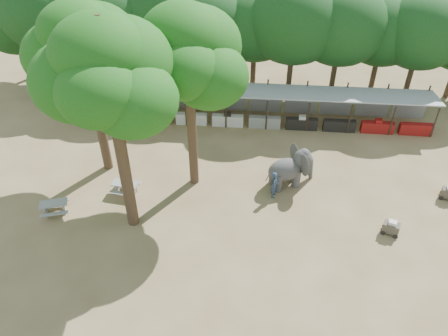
# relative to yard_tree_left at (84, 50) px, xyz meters

# --- Properties ---
(ground) EXTENTS (100.00, 100.00, 0.00)m
(ground) POSITION_rel_yard_tree_left_xyz_m (9.13, -7.19, -8.20)
(ground) COLOR brown
(ground) RESTS_ON ground
(vendor_stalls) EXTENTS (28.00, 2.99, 2.80)m
(vendor_stalls) POSITION_rel_yard_tree_left_xyz_m (9.13, 6.65, -7.02)
(vendor_stalls) COLOR #95969D
(vendor_stalls) RESTS_ON ground
(yard_tree_left) EXTENTS (7.10, 6.90, 11.02)m
(yard_tree_left) POSITION_rel_yard_tree_left_xyz_m (0.00, 0.00, 0.00)
(yard_tree_left) COLOR #332316
(yard_tree_left) RESTS_ON ground
(yard_tree_center) EXTENTS (7.10, 6.90, 12.04)m
(yard_tree_center) POSITION_rel_yard_tree_left_xyz_m (3.00, -5.00, 1.01)
(yard_tree_center) COLOR #332316
(yard_tree_center) RESTS_ON ground
(yard_tree_back) EXTENTS (7.10, 6.90, 11.36)m
(yard_tree_back) POSITION_rel_yard_tree_left_xyz_m (6.00, -1.00, 0.34)
(yard_tree_back) COLOR #332316
(yard_tree_back) RESTS_ON ground
(backdrop_trees) EXTENTS (46.46, 5.95, 8.33)m
(backdrop_trees) POSITION_rel_yard_tree_left_xyz_m (9.13, 11.81, -2.69)
(backdrop_trees) COLOR #332316
(backdrop_trees) RESTS_ON ground
(elephant) EXTENTS (3.32, 2.64, 2.49)m
(elephant) POSITION_rel_yard_tree_left_xyz_m (12.25, -0.85, -6.95)
(elephant) COLOR #3A3838
(elephant) RESTS_ON ground
(handler) EXTENTS (0.54, 0.72, 1.83)m
(handler) POSITION_rel_yard_tree_left_xyz_m (11.23, -2.18, -7.29)
(handler) COLOR #26384C
(handler) RESTS_ON ground
(picnic_table_near) EXTENTS (1.94, 1.84, 0.79)m
(picnic_table_near) POSITION_rel_yard_tree_left_xyz_m (-1.67, -4.82, -7.68)
(picnic_table_near) COLOR gray
(picnic_table_near) RESTS_ON ground
(picnic_table_far) EXTENTS (1.76, 1.62, 0.80)m
(picnic_table_far) POSITION_rel_yard_tree_left_xyz_m (2.03, -2.69, -7.68)
(picnic_table_far) COLOR gray
(picnic_table_far) RESTS_ON ground
(cart_front) EXTENTS (1.10, 0.91, 0.93)m
(cart_front) POSITION_rel_yard_tree_left_xyz_m (17.75, -4.79, -7.74)
(cart_front) COLOR #3B3329
(cart_front) RESTS_ON ground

